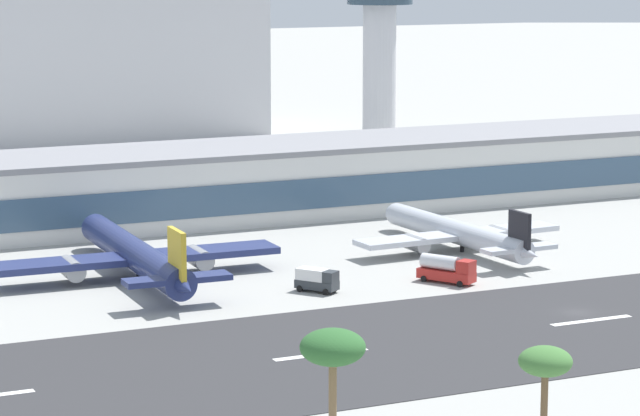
{
  "coord_description": "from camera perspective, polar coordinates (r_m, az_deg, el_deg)",
  "views": [
    {
      "loc": [
        -109.1,
        -155.04,
        46.56
      ],
      "look_at": [
        -17.75,
        42.2,
        8.64
      ],
      "focal_mm": 81.99,
      "sensor_mm": 36.0,
      "label": 1
    }
  ],
  "objects": [
    {
      "name": "runway_strip",
      "position": [
        191.79,
        10.75,
        -4.32
      ],
      "size": [
        800.0,
        40.61,
        0.08
      ],
      "primitive_type": "cube",
      "color": "#2D2D30",
      "rests_on": "ground_plane"
    },
    {
      "name": "runway_centreline_dash_3",
      "position": [
        172.52,
        0.03,
        -5.73
      ],
      "size": [
        12.0,
        1.2,
        0.01
      ],
      "primitive_type": "cube",
      "color": "white",
      "rests_on": "runway_strip"
    },
    {
      "name": "service_box_truck_1",
      "position": [
        203.69,
        -0.12,
        -2.8
      ],
      "size": [
        5.43,
        6.28,
        3.25
      ],
      "rotation": [
        0.0,
        0.0,
        5.33
      ],
      "color": "#2D3338",
      "rests_on": "ground_plane"
    },
    {
      "name": "runway_centreline_dash_4",
      "position": [
        191.31,
        10.55,
        -4.33
      ],
      "size": [
        12.0,
        1.2,
        0.01
      ],
      "primitive_type": "cube",
      "color": "white",
      "rests_on": "runway_strip"
    },
    {
      "name": "ground_plane",
      "position": [
        195.21,
        10.01,
        -4.06
      ],
      "size": [
        1400.0,
        1400.0,
        0.0
      ],
      "primitive_type": "plane",
      "color": "#9E9E99"
    },
    {
      "name": "airliner_gold_tail_gate_0",
      "position": [
        212.53,
        -7.11,
        -1.9
      ],
      "size": [
        42.75,
        50.93,
        10.63
      ],
      "rotation": [
        0.0,
        0.0,
        1.54
      ],
      "color": "navy",
      "rests_on": "ground_plane"
    },
    {
      "name": "terminal_building",
      "position": [
        260.0,
        -4.17,
        0.99
      ],
      "size": [
        206.58,
        24.81,
        12.83
      ],
      "color": "silver",
      "rests_on": "ground_plane"
    },
    {
      "name": "control_tower",
      "position": [
        321.0,
        2.34,
        6.46
      ],
      "size": [
        15.47,
        15.47,
        42.84
      ],
      "color": "silver",
      "rests_on": "ground_plane"
    },
    {
      "name": "palm_tree_2",
      "position": [
        123.68,
        0.5,
        -5.65
      ],
      "size": [
        5.62,
        5.62,
        15.4
      ],
      "color": "brown",
      "rests_on": "ground_plane"
    },
    {
      "name": "service_fuel_truck_2",
      "position": [
        209.94,
        4.96,
        -2.39
      ],
      "size": [
        6.53,
        8.65,
        3.95
      ],
      "rotation": [
        0.0,
        0.0,
        5.24
      ],
      "color": "#B2231E",
      "rests_on": "ground_plane"
    },
    {
      "name": "airliner_black_tail_gate_1",
      "position": [
        231.99,
        5.55,
        -1.02
      ],
      "size": [
        35.75,
        42.54,
        8.87
      ],
      "rotation": [
        0.0,
        0.0,
        1.62
      ],
      "color": "silver",
      "rests_on": "ground_plane"
    },
    {
      "name": "palm_tree_1",
      "position": [
        126.17,
        8.78,
        -6.15
      ],
      "size": [
        4.63,
        4.63,
        13.71
      ],
      "color": "brown",
      "rests_on": "ground_plane"
    }
  ]
}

